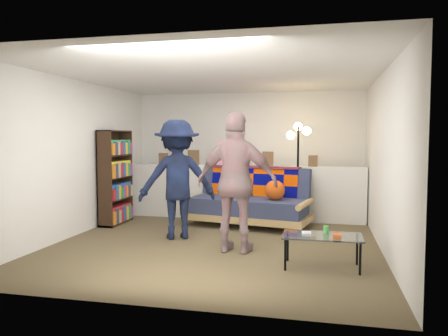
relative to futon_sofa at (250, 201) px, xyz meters
name	(u,v)px	position (x,y,z in m)	size (l,w,h in m)	color
ground	(218,242)	(-0.26, -1.31, -0.42)	(5.00, 5.00, 0.00)	brown
room_shell	(225,127)	(-0.26, -0.84, 1.25)	(4.60, 5.05, 2.45)	silver
half_wall_ledge	(241,193)	(-0.26, 0.49, 0.08)	(4.45, 0.15, 1.00)	silver
ledge_decor	(229,156)	(-0.49, 0.47, 0.76)	(2.97, 0.02, 0.45)	brown
futon_sofa	(250,201)	(0.00, 0.00, 0.00)	(2.22, 1.34, 0.89)	tan
bookshelf	(115,180)	(-2.34, -0.36, 0.35)	(0.27, 0.82, 1.64)	black
coffee_table	(323,237)	(1.22, -2.26, -0.06)	(0.91, 0.51, 0.47)	black
floor_lamp	(298,152)	(0.79, 0.29, 0.84)	(0.41, 0.34, 1.78)	black
person_left	(177,179)	(-0.92, -1.18, 0.47)	(1.15, 0.66, 1.78)	black
person_right	(237,183)	(0.11, -1.79, 0.51)	(1.08, 0.45, 1.85)	tan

